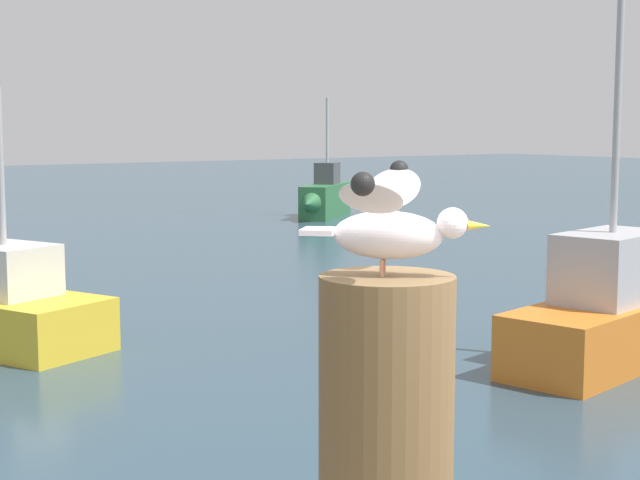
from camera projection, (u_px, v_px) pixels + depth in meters
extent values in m
cylinder|color=tan|center=(381.00, 269.00, 2.01)|extent=(0.01, 0.01, 0.04)
cylinder|color=tan|center=(384.00, 266.00, 2.04)|extent=(0.01, 0.01, 0.04)
ellipsoid|color=silver|center=(388.00, 235.00, 2.02)|extent=(0.23, 0.23, 0.10)
sphere|color=silver|center=(452.00, 223.00, 1.99)|extent=(0.06, 0.06, 0.06)
cone|color=yellow|center=(480.00, 226.00, 1.98)|extent=(0.05, 0.05, 0.02)
cube|color=silver|center=(319.00, 231.00, 2.04)|extent=(0.11, 0.11, 0.01)
ellipsoid|color=silver|center=(372.00, 199.00, 1.85)|extent=(0.25, 0.25, 0.09)
sphere|color=black|center=(363.00, 184.00, 1.74)|extent=(0.04, 0.04, 0.04)
ellipsoid|color=silver|center=(393.00, 188.00, 2.17)|extent=(0.25, 0.25, 0.09)
sphere|color=black|center=(399.00, 170.00, 2.27)|extent=(0.04, 0.04, 0.04)
cube|color=orange|center=(628.00, 326.00, 11.16)|extent=(4.20, 1.93, 0.70)
cube|color=#B2B2B7|center=(612.00, 267.00, 10.74)|extent=(1.53, 1.11, 0.77)
cylinder|color=#A5A5A8|center=(617.00, 117.00, 10.54)|extent=(0.08, 0.08, 2.51)
cube|color=silver|center=(4.00, 270.00, 11.54)|extent=(1.23, 1.37, 0.60)
cylinder|color=#A5A5A8|center=(0.00, 166.00, 11.39)|extent=(0.08, 0.08, 1.84)
cube|color=#2D6B3D|center=(325.00, 201.00, 27.70)|extent=(2.62, 2.37, 0.94)
cone|color=#2D6B3D|center=(310.00, 203.00, 26.18)|extent=(0.98, 0.98, 0.70)
cube|color=#47474C|center=(327.00, 173.00, 27.77)|extent=(0.95, 0.93, 0.61)
cylinder|color=#A5A5A8|center=(327.00, 130.00, 27.63)|extent=(0.08, 0.08, 1.82)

